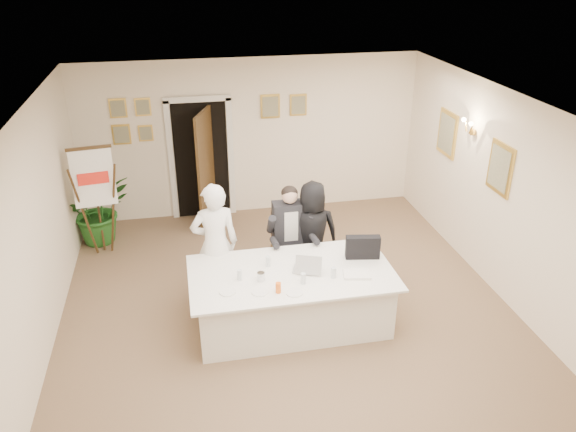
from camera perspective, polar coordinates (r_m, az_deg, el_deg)
The scene contains 27 objects.
floor at distance 7.59m, azimuth 0.27°, elevation -10.31°, with size 7.00×7.00×0.00m, color brown.
ceiling at distance 6.36m, azimuth 0.32°, elevation 10.56°, with size 6.00×7.00×0.02m, color white.
wall_back at distance 10.06m, azimuth -3.78°, elevation 7.96°, with size 6.00×0.10×2.80m, color white.
wall_left at distance 6.97m, azimuth -24.69°, elevation -2.91°, with size 0.10×7.00×2.80m, color white.
wall_right at distance 7.97m, azimuth 21.93°, elevation 1.16°, with size 0.10×7.00×2.80m, color white.
doorway at distance 9.94m, azimuth -8.64°, elevation 5.31°, with size 1.14×0.86×2.20m.
pictures_back_wall at distance 9.84m, azimuth -8.52°, elevation 10.05°, with size 3.40×0.06×0.80m, color gold, non-canonical shape.
pictures_right_wall at distance 8.78m, azimuth 18.09°, elevation 6.44°, with size 0.06×2.20×0.80m, color gold, non-canonical shape.
wall_sconce at distance 8.64m, azimuth 18.00°, elevation 8.61°, with size 0.20×0.30×0.24m, color gold, non-canonical shape.
conference_table at distance 7.28m, azimuth 0.35°, elevation -8.28°, with size 2.56×1.37×0.78m.
seated_man at distance 7.99m, azimuth 0.22°, elevation -1.95°, with size 0.64×0.69×1.50m, color black, non-canonical shape.
flip_chart at distance 9.17m, azimuth -18.75°, elevation 0.88°, with size 0.63×0.43×1.77m.
standing_man at distance 7.55m, azimuth -7.40°, elevation -2.88°, with size 0.64×0.42×1.75m, color white.
standing_woman at distance 8.02m, azimuth 2.48°, elevation -1.71°, with size 0.75×0.49×1.54m, color black.
potted_palm at distance 9.71m, azimuth -18.78°, elevation 0.63°, with size 1.02×0.89×1.14m, color #205B1E.
laptop at distance 7.05m, azimuth 1.87°, elevation -4.52°, with size 0.33×0.35×0.28m, color #B7BABC, non-canonical shape.
laptop_bag at distance 7.37m, azimuth 7.60°, elevation -3.16°, with size 0.44×0.12×0.31m, color black.
paper_stack at distance 7.05m, azimuth 7.01°, elevation -5.89°, with size 0.33×0.23×0.03m, color white.
plate_left at distance 6.72m, azimuth -6.15°, elevation -7.67°, with size 0.20×0.20×0.01m, color white.
plate_mid at distance 6.69m, azimuth -2.86°, elevation -7.71°, with size 0.20×0.20×0.01m, color white.
plate_near at distance 6.66m, azimuth 0.66°, elevation -7.80°, with size 0.20×0.20×0.01m, color white.
glass_a at distance 6.90m, azimuth -4.94°, elevation -5.98°, with size 0.06×0.06×0.14m, color silver.
glass_b at distance 6.81m, azimuth 1.55°, elevation -6.36°, with size 0.06×0.06×0.14m, color silver.
glass_c at distance 6.95m, azimuth 4.65°, elevation -5.75°, with size 0.06×0.06×0.14m, color silver.
glass_d at distance 7.16m, azimuth -2.05°, elevation -4.62°, with size 0.06×0.06×0.14m, color silver.
oj_glass at distance 6.65m, azimuth -1.00°, elevation -7.30°, with size 0.07×0.07×0.13m, color orange.
steel_jug at distance 6.88m, azimuth -2.76°, elevation -6.16°, with size 0.10×0.10×0.11m, color silver.
Camera 1 is at (-1.25, -6.01, 4.46)m, focal length 35.00 mm.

